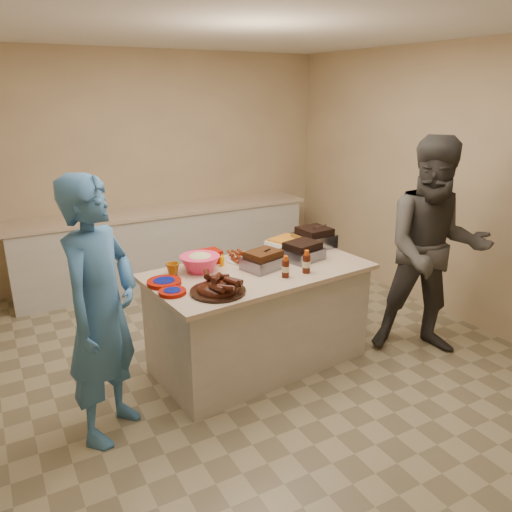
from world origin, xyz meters
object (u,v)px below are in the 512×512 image
roasting_pan (314,246)px  bbq_bottle_a (285,277)px  plastic_cup (173,275)px  island (259,362)px  guest_blue (114,428)px  mustard_bottle (222,266)px  guest_gray (422,349)px  coleslaw_bowl (200,271)px  rib_platter (218,293)px  bbq_bottle_b (306,273)px

roasting_pan → bbq_bottle_a: size_ratio=1.79×
roasting_pan → plastic_cup: (-1.42, -0.08, 0.00)m
island → guest_blue: bearing=-173.0°
bbq_bottle_a → mustard_bottle: 0.58m
roasting_pan → mustard_bottle: 0.98m
guest_blue → guest_gray: guest_gray is taller
bbq_bottle_a → guest_blue: size_ratio=0.10×
roasting_pan → coleslaw_bowl: (-1.19, -0.10, 0.00)m
roasting_pan → guest_gray: (0.67, -0.82, -0.86)m
rib_platter → coleslaw_bowl: bearing=82.2°
island → rib_platter: bearing=-155.9°
bbq_bottle_a → mustard_bottle: (-0.32, 0.48, 0.00)m
rib_platter → plastic_cup: rib_platter is taller
island → mustard_bottle: 0.91m
guest_gray → island: bearing=-165.2°
coleslaw_bowl → guest_blue: 1.33m
guest_gray → coleslaw_bowl: bearing=-166.1°
coleslaw_bowl → bbq_bottle_a: 0.70m
rib_platter → bbq_bottle_b: bbq_bottle_b is taller
roasting_pan → plastic_cup: size_ratio=2.91×
rib_platter → roasting_pan: (1.26, 0.58, 0.00)m
rib_platter → guest_gray: bearing=-7.2°
bbq_bottle_b → mustard_bottle: bbq_bottle_b is taller
mustard_bottle → guest_blue: 1.49m
bbq_bottle_a → guest_blue: bbq_bottle_a is taller
guest_blue → mustard_bottle: bearing=-19.3°
rib_platter → guest_gray: (1.92, -0.24, -0.86)m
rib_platter → mustard_bottle: size_ratio=3.79×
rib_platter → plastic_cup: size_ratio=3.78×
coleslaw_bowl → mustard_bottle: 0.21m
roasting_pan → bbq_bottle_a: bbq_bottle_a is taller
island → rib_platter: (-0.50, -0.28, 0.86)m
roasting_pan → mustard_bottle: roasting_pan is taller
island → plastic_cup: plastic_cup is taller
island → mustard_bottle: mustard_bottle is taller
bbq_bottle_a → mustard_bottle: bearing=123.9°
roasting_pan → plastic_cup: roasting_pan is taller
bbq_bottle_b → plastic_cup: size_ratio=1.75×
coleslaw_bowl → plastic_cup: coleslaw_bowl is taller
bbq_bottle_b → roasting_pan: bearing=49.7°
bbq_bottle_b → guest_blue: size_ratio=0.11×
bbq_bottle_b → guest_blue: bbq_bottle_b is taller
plastic_cup → roasting_pan: bearing=3.2°
mustard_bottle → bbq_bottle_a: bearing=-56.1°
island → guest_gray: 1.52m
guest_blue → guest_gray: size_ratio=0.94×
bbq_bottle_b → coleslaw_bowl: bearing=148.2°
island → bbq_bottle_b: bbq_bottle_b is taller
bbq_bottle_b → guest_gray: bearing=-13.6°
mustard_bottle → roasting_pan: bearing=4.1°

